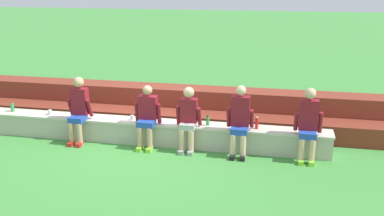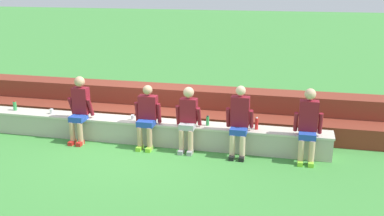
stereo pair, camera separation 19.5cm
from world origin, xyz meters
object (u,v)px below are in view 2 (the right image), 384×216
object	(u,v)px
water_bottle_near_right	(208,121)
plastic_cup_middle	(52,111)
person_left_of_center	(147,115)
water_bottle_center_gap	(257,124)
person_far_left	(80,108)
person_far_right	(308,123)
water_bottle_mid_left	(15,106)
plastic_cup_right_end	(133,117)
person_right_of_center	(239,120)
person_center	(188,117)

from	to	relation	value
water_bottle_near_right	plastic_cup_middle	size ratio (longest dim) A/B	1.90
person_left_of_center	water_bottle_center_gap	distance (m)	2.24
person_left_of_center	plastic_cup_middle	xyz separation A→B (m)	(-2.32, 0.21, -0.15)
person_left_of_center	plastic_cup_middle	distance (m)	2.33
person_far_left	person_far_right	xyz separation A→B (m)	(4.73, 0.00, 0.01)
person_left_of_center	water_bottle_mid_left	distance (m)	3.29
plastic_cup_right_end	person_right_of_center	bearing A→B (deg)	-6.50
person_far_right	plastic_cup_middle	xyz separation A→B (m)	(-5.54, 0.21, -0.21)
person_right_of_center	water_bottle_near_right	world-z (taller)	person_right_of_center
person_left_of_center	person_right_of_center	world-z (taller)	person_right_of_center
water_bottle_mid_left	person_far_right	bearing A→B (deg)	-2.28
person_center	person_right_of_center	distance (m)	1.04
water_bottle_near_right	plastic_cup_right_end	xyz separation A→B (m)	(-1.64, 0.01, -0.05)
person_far_right	water_bottle_center_gap	xyz separation A→B (m)	(-0.98, 0.21, -0.15)
person_far_left	person_center	size ratio (longest dim) A/B	1.07
person_center	person_far_right	xyz separation A→B (m)	(2.35, 0.01, 0.05)
person_center	plastic_cup_middle	size ratio (longest dim) A/B	11.95
person_far_left	person_far_right	world-z (taller)	person_far_right
person_center	plastic_cup_middle	bearing A→B (deg)	176.06
person_left_of_center	person_far_left	bearing A→B (deg)	-179.93
plastic_cup_right_end	plastic_cup_middle	distance (m)	1.91
person_center	water_bottle_mid_left	xyz separation A→B (m)	(-4.15, 0.27, -0.12)
water_bottle_mid_left	person_right_of_center	bearing A→B (deg)	-3.20
person_center	water_bottle_mid_left	size ratio (longest dim) A/B	5.98
water_bottle_center_gap	water_bottle_mid_left	xyz separation A→B (m)	(-5.51, 0.05, -0.01)
water_bottle_mid_left	plastic_cup_right_end	distance (m)	2.87
person_far_left	water_bottle_near_right	size ratio (longest dim) A/B	6.71
person_far_left	water_bottle_near_right	bearing A→B (deg)	4.61
person_center	water_bottle_center_gap	world-z (taller)	person_center
water_bottle_near_right	plastic_cup_right_end	bearing A→B (deg)	179.50
person_far_right	water_bottle_mid_left	distance (m)	6.50
water_bottle_near_right	water_bottle_center_gap	world-z (taller)	water_bottle_center_gap
person_center	person_far_right	world-z (taller)	person_far_right
person_far_left	water_bottle_mid_left	bearing A→B (deg)	171.57
person_left_of_center	plastic_cup_right_end	xyz separation A→B (m)	(-0.41, 0.23, -0.16)
person_left_of_center	water_bottle_near_right	bearing A→B (deg)	10.13
plastic_cup_middle	water_bottle_mid_left	bearing A→B (deg)	176.86
water_bottle_center_gap	water_bottle_mid_left	world-z (taller)	water_bottle_center_gap
person_far_right	person_far_left	bearing A→B (deg)	-179.96
person_right_of_center	water_bottle_center_gap	distance (m)	0.42
person_right_of_center	person_far_right	world-z (taller)	person_far_right
person_center	water_bottle_center_gap	xyz separation A→B (m)	(1.36, 0.22, -0.10)
water_bottle_near_right	plastic_cup_right_end	size ratio (longest dim) A/B	2.09
water_bottle_center_gap	water_bottle_mid_left	distance (m)	5.51
water_bottle_mid_left	person_center	bearing A→B (deg)	-3.76
person_left_of_center	water_bottle_center_gap	xyz separation A→B (m)	(2.23, 0.21, -0.09)
person_right_of_center	person_far_right	xyz separation A→B (m)	(1.30, 0.03, 0.02)
water_bottle_near_right	plastic_cup_right_end	world-z (taller)	water_bottle_near_right
person_right_of_center	water_bottle_mid_left	distance (m)	5.20
person_far_left	person_far_right	size ratio (longest dim) A/B	0.99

